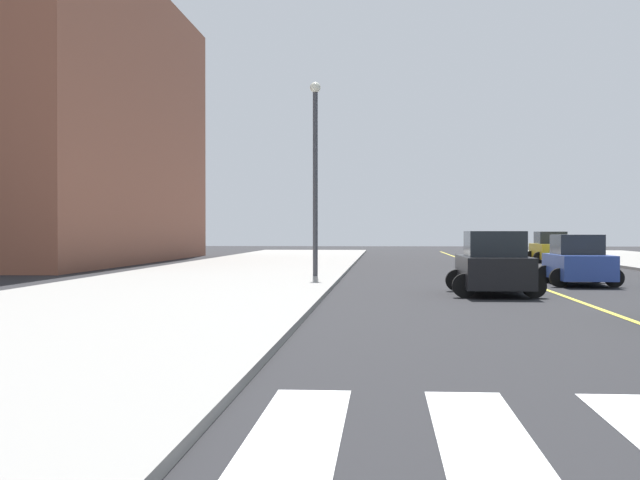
# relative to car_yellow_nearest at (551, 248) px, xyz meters

# --- Properties ---
(sidewalk_kerb_west) EXTENTS (10.00, 120.00, 0.15)m
(sidewalk_kerb_west) POSITION_rel_car_yellow_nearest_xyz_m (-17.24, -30.76, -0.84)
(sidewalk_kerb_west) COLOR gray
(sidewalk_kerb_west) RESTS_ON ground
(lane_divider_paint) EXTENTS (0.16, 80.00, 0.01)m
(lane_divider_paint) POSITION_rel_car_yellow_nearest_xyz_m (-5.04, -10.76, -0.91)
(lane_divider_paint) COLOR yellow
(lane_divider_paint) RESTS_ON ground
(low_rise_brick_west) EXTENTS (16.00, 32.00, 17.75)m
(low_rise_brick_west) POSITION_rel_car_yellow_nearest_xyz_m (-33.04, -1.79, 7.96)
(low_rise_brick_west) COLOR brown
(low_rise_brick_west) RESTS_ON ground
(car_yellow_nearest) EXTENTS (2.78, 4.41, 1.96)m
(car_yellow_nearest) POSITION_rel_car_yellow_nearest_xyz_m (0.00, 0.00, 0.00)
(car_yellow_nearest) COLOR gold
(car_yellow_nearest) RESTS_ON ground
(car_white_second) EXTENTS (2.56, 4.02, 1.77)m
(car_white_second) POSITION_rel_car_yellow_nearest_xyz_m (-3.33, 4.31, -0.09)
(car_white_second) COLOR silver
(car_white_second) RESTS_ON ground
(car_blue_third) EXTENTS (2.60, 4.15, 1.85)m
(car_blue_third) POSITION_rel_car_yellow_nearest_xyz_m (-3.39, -23.07, -0.05)
(car_blue_third) COLOR #2D479E
(car_blue_third) RESTS_ON ground
(car_black_fifth) EXTENTS (2.76, 4.42, 1.98)m
(car_black_fifth) POSITION_rel_car_yellow_nearest_xyz_m (-7.09, -28.22, 0.01)
(car_black_fifth) COLOR black
(car_black_fifth) RESTS_ON ground
(street_lamp) EXTENTS (0.44, 0.44, 7.92)m
(street_lamp) POSITION_rel_car_yellow_nearest_xyz_m (-13.30, -20.19, 3.87)
(street_lamp) COLOR #38383D
(street_lamp) RESTS_ON sidewalk_kerb_west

